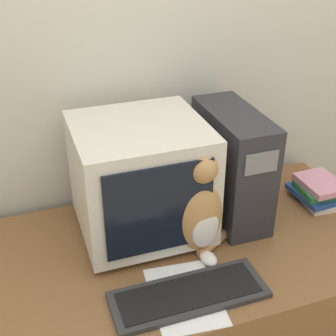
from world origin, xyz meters
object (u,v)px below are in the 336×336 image
object	(u,v)px
computer_tower	(232,165)
book_stack	(318,191)
crt_monitor	(141,179)
cat	(198,209)
keyboard	(189,295)
pen	(161,288)

from	to	relation	value
computer_tower	book_stack	world-z (taller)	computer_tower
crt_monitor	cat	distance (m)	0.23
computer_tower	book_stack	distance (m)	0.41
keyboard	cat	distance (m)	0.29
computer_tower	keyboard	world-z (taller)	computer_tower
cat	pen	world-z (taller)	cat
computer_tower	cat	distance (m)	0.27
computer_tower	pen	distance (m)	0.55
crt_monitor	keyboard	bearing A→B (deg)	-84.39
crt_monitor	computer_tower	xyz separation A→B (m)	(0.36, -0.00, -0.01)
crt_monitor	cat	bearing A→B (deg)	-48.89
crt_monitor	keyboard	distance (m)	0.44
keyboard	book_stack	world-z (taller)	book_stack
crt_monitor	book_stack	distance (m)	0.75
keyboard	crt_monitor	bearing A→B (deg)	95.61
keyboard	book_stack	xyz separation A→B (m)	(0.69, 0.33, 0.04)
keyboard	cat	bearing A→B (deg)	61.71
book_stack	pen	xyz separation A→B (m)	(-0.76, -0.26, -0.05)
crt_monitor	cat	world-z (taller)	crt_monitor
book_stack	cat	bearing A→B (deg)	-168.56
crt_monitor	keyboard	world-z (taller)	crt_monitor
crt_monitor	keyboard	size ratio (longest dim) A/B	0.91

